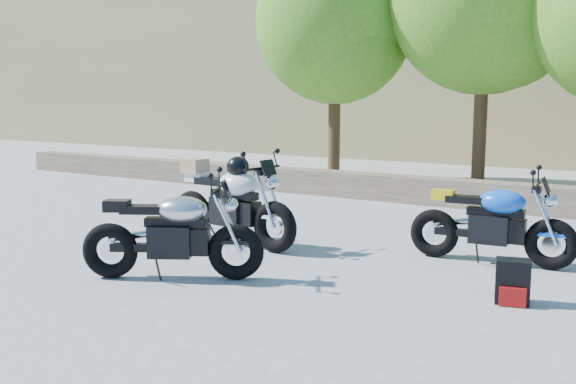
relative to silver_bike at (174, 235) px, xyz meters
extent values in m
plane|color=gray|center=(0.03, 0.97, -0.49)|extent=(90.00, 90.00, 0.00)
cube|color=brown|center=(0.03, 6.47, -0.24)|extent=(22.00, 0.55, 0.50)
cylinder|color=#382314|center=(-2.47, 8.17, 1.02)|extent=(0.28, 0.28, 3.02)
sphere|color=#38781A|center=(-2.47, 8.17, 3.29)|extent=(3.67, 3.67, 3.67)
sphere|color=#38781A|center=(-1.97, 7.87, 2.64)|extent=(2.38, 2.38, 2.38)
cylinder|color=#382314|center=(0.83, 8.57, 1.19)|extent=(0.28, 0.28, 3.36)
sphere|color=#38781A|center=(1.33, 8.27, 2.99)|extent=(2.64, 2.64, 2.64)
torus|color=black|center=(0.59, 0.34, -0.18)|extent=(0.62, 0.45, 0.62)
torus|color=black|center=(-0.62, -0.36, -0.18)|extent=(0.62, 0.45, 0.62)
cylinder|color=silver|center=(0.59, 0.34, -0.18)|extent=(0.20, 0.14, 0.21)
cylinder|color=silver|center=(-0.62, -0.36, -0.18)|extent=(0.20, 0.14, 0.21)
cube|color=black|center=(-0.03, -0.02, -0.07)|extent=(0.55, 0.49, 0.35)
cube|color=black|center=(0.03, 0.02, 0.15)|extent=(0.67, 0.47, 0.10)
ellipsoid|color=silver|center=(0.09, 0.05, 0.28)|extent=(0.67, 0.61, 0.30)
cube|color=black|center=(-0.28, -0.16, 0.28)|extent=(0.53, 0.43, 0.09)
cube|color=black|center=(-0.53, -0.31, 0.32)|extent=(0.33, 0.30, 0.13)
cylinder|color=black|center=(0.43, 0.25, 0.51)|extent=(0.35, 0.57, 0.03)
sphere|color=silver|center=(0.56, 0.32, 0.34)|extent=(0.18, 0.18, 0.18)
torus|color=black|center=(0.25, 1.62, -0.16)|extent=(0.69, 0.23, 0.68)
torus|color=black|center=(-1.27, 1.76, -0.16)|extent=(0.69, 0.23, 0.68)
cylinder|color=silver|center=(0.25, 1.62, -0.16)|extent=(0.24, 0.06, 0.23)
cylinder|color=silver|center=(-1.27, 1.76, -0.16)|extent=(0.24, 0.06, 0.23)
cube|color=black|center=(-0.53, 1.69, -0.03)|extent=(0.53, 0.36, 0.38)
cube|color=black|center=(-0.46, 1.69, 0.20)|extent=(0.75, 0.24, 0.11)
ellipsoid|color=white|center=(-0.38, 1.68, 0.35)|extent=(0.64, 0.46, 0.32)
cube|color=black|center=(-0.85, 1.72, 0.35)|extent=(0.55, 0.28, 0.10)
cube|color=white|center=(-1.16, 1.75, 0.39)|extent=(0.31, 0.24, 0.14)
cylinder|color=black|center=(0.04, 1.64, 0.59)|extent=(0.10, 0.70, 0.03)
sphere|color=silver|center=(0.21, 1.63, 0.41)|extent=(0.19, 0.19, 0.19)
ellipsoid|color=black|center=(-0.38, 1.68, 0.58)|extent=(0.32, 0.34, 0.28)
cube|color=#9C7D5A|center=(-1.20, 1.75, 0.54)|extent=(0.34, 0.30, 0.21)
torus|color=black|center=(3.43, 2.66, -0.19)|extent=(0.62, 0.21, 0.61)
torus|color=black|center=(2.06, 2.52, -0.19)|extent=(0.62, 0.21, 0.61)
cylinder|color=silver|center=(3.43, 2.66, -0.19)|extent=(0.21, 0.06, 0.21)
cylinder|color=silver|center=(2.06, 2.52, -0.19)|extent=(0.21, 0.06, 0.21)
cube|color=black|center=(2.72, 2.59, -0.08)|extent=(0.48, 0.33, 0.34)
cube|color=black|center=(2.79, 2.60, 0.13)|extent=(0.68, 0.22, 0.10)
ellipsoid|color=blue|center=(2.86, 2.60, 0.27)|extent=(0.58, 0.42, 0.29)
cube|color=black|center=(2.44, 2.56, 0.27)|extent=(0.49, 0.26, 0.09)
cube|color=#DEBE0B|center=(2.16, 2.53, 0.30)|extent=(0.28, 0.22, 0.12)
cylinder|color=black|center=(3.24, 2.64, 0.49)|extent=(0.09, 0.63, 0.03)
sphere|color=silver|center=(3.39, 2.66, 0.32)|extent=(0.17, 0.17, 0.17)
cube|color=black|center=(3.36, 1.15, -0.28)|extent=(0.37, 0.31, 0.43)
cube|color=#9B0D0C|center=(3.40, 1.01, -0.40)|extent=(0.25, 0.11, 0.18)
camera|label=1|loc=(4.79, -5.12, 1.47)|focal=40.00mm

